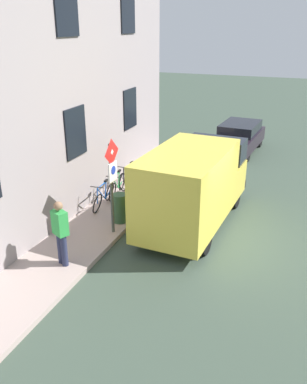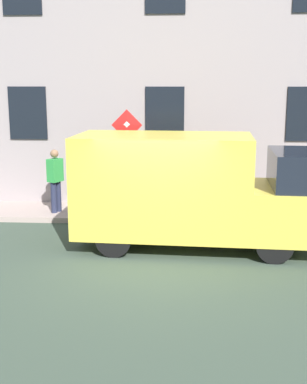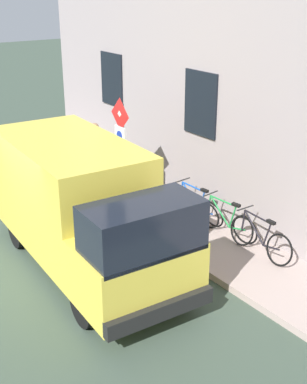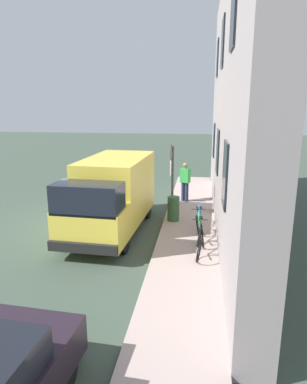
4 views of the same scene
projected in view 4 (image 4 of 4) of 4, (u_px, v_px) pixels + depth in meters
ground_plane at (90, 222)px, 13.03m from camera, size 80.00×80.00×0.00m
sidewalk_slab at (189, 225)px, 12.52m from camera, size 1.87×16.37×0.14m
building_facade at (231, 105)px, 11.30m from camera, size 0.75×14.37×8.60m
sign_post_stacked at (172, 169)px, 13.00m from camera, size 0.15×0.56×2.69m
delivery_van at (112, 194)px, 11.85m from camera, size 2.28×5.43×2.50m
bicycle_black at (199, 242)px, 9.85m from camera, size 0.46×1.71×0.89m
bicycle_green at (200, 229)px, 10.83m from camera, size 0.46×1.71×0.89m
bicycle_blue at (200, 219)px, 11.81m from camera, size 0.46×1.72×0.89m
pedestrian at (185, 181)px, 15.10m from camera, size 0.47×0.41×1.72m
litter_bin at (173, 209)px, 12.67m from camera, size 0.44×0.44×0.90m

